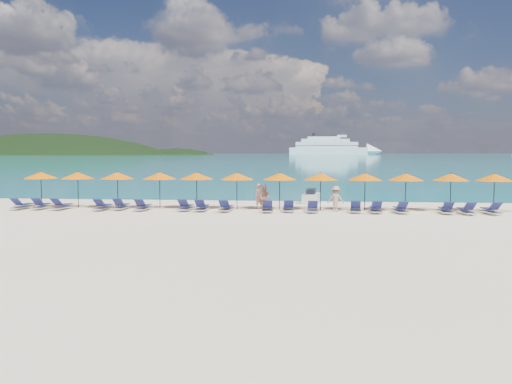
{
  "coord_description": "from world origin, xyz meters",
  "views": [
    {
      "loc": [
        2.76,
        -25.29,
        3.49
      ],
      "look_at": [
        0.0,
        3.0,
        1.2
      ],
      "focal_mm": 35.0,
      "sensor_mm": 36.0,
      "label": 1
    }
  ],
  "objects": [
    {
      "name": "cruise_ship",
      "position": [
        42.35,
        616.82,
        8.48
      ],
      "size": [
        117.55,
        21.87,
        32.6
      ],
      "rotation": [
        0.0,
        0.0,
        0.03
      ],
      "color": "white",
      "rests_on": "ground"
    },
    {
      "name": "lounger_6",
      "position": [
        -4.25,
        3.6,
        0.24
      ],
      "size": [
        0.73,
        1.74,
        0.66
      ],
      "rotation": [
        0.0,
        0.0,
        -0.07
      ],
      "color": "silver",
      "rests_on": "ground"
    },
    {
      "name": "umbrella_2",
      "position": [
        -8.82,
        4.65,
        2.02
      ],
      "size": [
        2.1,
        2.1,
        2.28
      ],
      "color": "black",
      "rests_on": "ground"
    },
    {
      "name": "umbrella_1",
      "position": [
        -11.38,
        4.64,
        2.02
      ],
      "size": [
        2.1,
        2.1,
        2.28
      ],
      "color": "black",
      "rests_on": "ground"
    },
    {
      "name": "umbrella_0",
      "position": [
        -13.86,
        4.75,
        2.02
      ],
      "size": [
        2.1,
        2.1,
        2.28
      ],
      "color": "black",
      "rests_on": "ground"
    },
    {
      "name": "lounger_5",
      "position": [
        -6.8,
        3.39,
        0.24
      ],
      "size": [
        0.66,
        1.71,
        0.66
      ],
      "rotation": [
        0.0,
        0.0,
        -0.02
      ],
      "color": "silver",
      "rests_on": "ground"
    },
    {
      "name": "lounger_16",
      "position": [
        11.79,
        3.4,
        0.24
      ],
      "size": [
        0.7,
        1.73,
        0.66
      ],
      "rotation": [
        0.0,
        0.0,
        0.05
      ],
      "color": "silver",
      "rests_on": "ground"
    },
    {
      "name": "lounger_15",
      "position": [
        10.72,
        3.59,
        0.24
      ],
      "size": [
        0.66,
        1.71,
        0.66
      ],
      "rotation": [
        0.0,
        0.0,
        -0.02
      ],
      "color": "silver",
      "rests_on": "ground"
    },
    {
      "name": "lounger_4",
      "position": [
        -8.24,
        3.71,
        0.24
      ],
      "size": [
        0.63,
        1.7,
        0.66
      ],
      "rotation": [
        0.0,
        0.0,
        0.0
      ],
      "color": "silver",
      "rests_on": "ground"
    },
    {
      "name": "lounger_17",
      "position": [
        13.16,
        3.55,
        0.24
      ],
      "size": [
        0.78,
        1.75,
        0.66
      ],
      "rotation": [
        0.0,
        0.0,
        0.09
      ],
      "color": "silver",
      "rests_on": "ground"
    },
    {
      "name": "headland_small",
      "position": [
        -150.0,
        560.0,
        -35.0
      ],
      "size": [
        162.0,
        126.0,
        85.5
      ],
      "color": "black",
      "rests_on": "ground"
    },
    {
      "name": "lounger_13",
      "position": [
        6.82,
        3.55,
        0.24
      ],
      "size": [
        0.66,
        1.72,
        0.66
      ],
      "rotation": [
        0.0,
        0.0,
        -0.03
      ],
      "color": "silver",
      "rests_on": "ground"
    },
    {
      "name": "headland_main",
      "position": [
        -300.0,
        540.0,
        -38.0
      ],
      "size": [
        374.0,
        242.0,
        126.5
      ],
      "color": "black",
      "rests_on": "ground"
    },
    {
      "name": "lounger_11",
      "position": [
        3.23,
        3.44,
        0.24
      ],
      "size": [
        0.64,
        1.71,
        0.66
      ],
      "rotation": [
        0.0,
        0.0,
        0.01
      ],
      "color": "silver",
      "rests_on": "ground"
    },
    {
      "name": "umbrella_8",
      "position": [
        6.35,
        4.76,
        2.02
      ],
      "size": [
        2.1,
        2.1,
        2.28
      ],
      "color": "black",
      "rests_on": "ground"
    },
    {
      "name": "umbrella_6",
      "position": [
        1.26,
        4.78,
        2.02
      ],
      "size": [
        2.1,
        2.1,
        2.28
      ],
      "color": "black",
      "rests_on": "ground"
    },
    {
      "name": "beachgoer_c",
      "position": [
        4.58,
        3.89,
        0.76
      ],
      "size": [
        1.07,
        0.71,
        1.52
      ],
      "primitive_type": "imported",
      "rotation": [
        0.0,
        0.0,
        2.86
      ],
      "color": "tan",
      "rests_on": "ground"
    },
    {
      "name": "umbrella_4",
      "position": [
        -3.84,
        4.76,
        2.02
      ],
      "size": [
        2.1,
        2.1,
        2.28
      ],
      "color": "black",
      "rests_on": "ground"
    },
    {
      "name": "lounger_12",
      "position": [
        5.7,
        3.66,
        0.24
      ],
      "size": [
        0.77,
        1.75,
        0.66
      ],
      "rotation": [
        0.0,
        0.0,
        -0.09
      ],
      "color": "silver",
      "rests_on": "ground"
    },
    {
      "name": "umbrella_5",
      "position": [
        -1.33,
        4.67,
        2.02
      ],
      "size": [
        2.1,
        2.1,
        2.28
      ],
      "color": "black",
      "rests_on": "ground"
    },
    {
      "name": "beachgoer_a",
      "position": [
        0.02,
        4.99,
        0.77
      ],
      "size": [
        0.67,
        0.63,
        1.55
      ],
      "primitive_type": "imported",
      "rotation": [
        0.0,
        0.0,
        0.61
      ],
      "color": "tan",
      "rests_on": "ground"
    },
    {
      "name": "umbrella_7",
      "position": [
        3.73,
        4.75,
        2.02
      ],
      "size": [
        2.1,
        2.1,
        2.28
      ],
      "color": "black",
      "rests_on": "ground"
    },
    {
      "name": "lounger_0",
      "position": [
        -14.33,
        3.33,
        0.24
      ],
      "size": [
        0.77,
        1.75,
        0.66
      ],
      "rotation": [
        0.0,
        0.0,
        -0.09
      ],
      "color": "silver",
      "rests_on": "ground"
    },
    {
      "name": "lounger_14",
      "position": [
        8.21,
        3.59,
        0.24
      ],
      "size": [
        0.69,
        1.72,
        0.66
      ],
      "rotation": [
        0.0,
        0.0,
        0.04
      ],
      "color": "silver",
      "rests_on": "ground"
    },
    {
      "name": "lounger_8",
      "position": [
        -1.79,
        3.37,
        0.24
      ],
      "size": [
        0.73,
        1.74,
        0.66
      ],
      "rotation": [
        0.0,
        0.0,
        -0.07
      ],
      "color": "silver",
      "rests_on": "ground"
    },
    {
      "name": "lounger_3",
      "position": [
        -9.24,
        3.36,
        0.24
      ],
      "size": [
        0.71,
        1.73,
        0.66
      ],
      "rotation": [
        0.0,
        0.0,
        -0.06
      ],
      "color": "silver",
      "rests_on": "ground"
    },
    {
      "name": "umbrella_9",
      "position": [
        8.72,
        4.78,
        2.02
      ],
      "size": [
        2.1,
        2.1,
        2.28
      ],
      "color": "black",
      "rests_on": "ground"
    },
    {
      "name": "ground",
      "position": [
        0.0,
        0.0,
        0.0
      ],
      "size": [
        1400.0,
        1400.0,
        0.0
      ],
      "primitive_type": "plane",
      "color": "beige"
    },
    {
      "name": "lounger_9",
      "position": [
        0.63,
        3.33,
        0.24
      ],
      "size": [
        0.74,
        1.74,
        0.66
      ],
      "rotation": [
        0.0,
        0.0,
        0.07
      ],
      "color": "silver",
      "rests_on": "ground"
    },
    {
      "name": "beachgoer_b",
      "position": [
        0.38,
        4.59,
        0.73
      ],
      "size": [
        0.81,
        0.65,
        1.46
      ],
      "primitive_type": "imported",
      "rotation": [
        0.0,
        0.0,
        -0.39
      ],
      "color": "tan",
      "rests_on": "ground"
    },
    {
      "name": "jetski",
      "position": [
        3.22,
        9.02,
        0.38
      ],
      "size": [
        1.31,
        2.73,
        0.93
      ],
      "rotation": [
        0.0,
        0.0,
        -0.13
      ],
      "color": "silver",
      "rests_on": "ground"
    },
    {
      "name": "lounger_2",
      "position": [
        -11.85,
        3.37,
        0.24
      ],
      "size": [
        0.79,
        1.75,
        0.66
      ],
      "rotation": [
        0.0,
        0.0,
        -0.1
      ],
      "color": "silver",
      "rests_on": "ground"
    },
    {
      "name": "lounger_7",
      "position": [
        -3.25,
        3.47,
        0.24
      ],
      "size": [
        0.67,
        1.72,
        0.66
      ],
      "rotation": [
        0.0,
        0.0,
        -0.03
      ],
      "color": "silver",
      "rests_on": "ground"
    },
    {
      "name": "sea",
      "position": [
        0.0,
        660.0,
        0.01
      ],
      "size": [
        1600.0,
        1300.0,
        0.01
      ],
      "primitive_type": "cube",
      "color": "#1FA9B2",
      "rests_on": "ground"
    },
    {
      "name": "lounger_10",
      "position": [
        1.84,
        3.65,
        0.24
      ],
      "size": [
        0.72,
        1.73,
        0.66
      ],
      "rotation": [
        0.0,
        0.0,
        0.06
      ],
      "color": "silver",
      "rests_on": "ground"
    },
    {
      "name": "umbrella_3",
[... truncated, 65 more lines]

